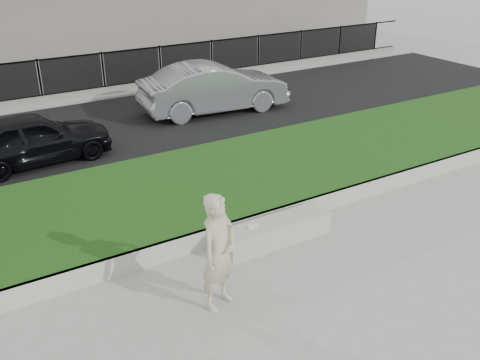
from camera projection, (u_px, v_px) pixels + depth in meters
ground at (239, 273)px, 9.39m from camera, size 90.00×90.00×0.00m
grass_bank at (167, 197)px, 11.63m from camera, size 34.00×4.00×0.40m
grass_kerb at (210, 237)px, 10.11m from camera, size 34.00×0.08×0.40m
street at (92, 132)px, 15.97m from camera, size 34.00×7.00×0.04m
far_pavement at (54, 95)px, 19.44m from camera, size 34.00×3.00×0.12m
iron_fence at (59, 88)px, 18.46m from camera, size 32.00×0.30×1.50m
stone_bench at (276, 231)px, 10.25m from camera, size 2.25×0.56×0.46m
man at (219, 252)px, 8.21m from camera, size 0.85×0.72×1.97m
book at (252, 226)px, 9.96m from camera, size 0.23×0.18×0.02m
car_dark at (33, 139)px, 13.51m from camera, size 3.99×1.87×1.32m
car_silver at (214, 88)px, 17.38m from camera, size 4.95×2.12×1.59m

